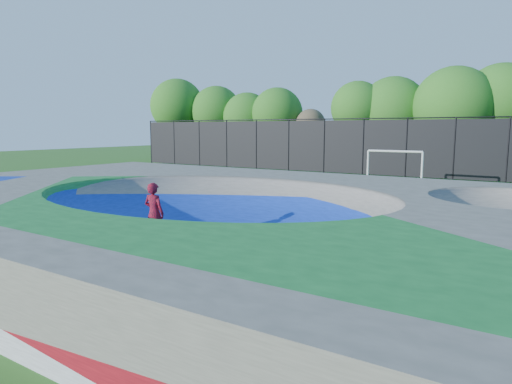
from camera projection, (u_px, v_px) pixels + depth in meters
ground at (211, 242)px, 13.40m from camera, size 120.00×120.00×0.00m
skate_deck at (211, 217)px, 13.29m from camera, size 22.00×14.00×1.50m
skater at (154, 213)px, 13.09m from camera, size 0.69×0.49×1.78m
skateboard at (155, 242)px, 13.21m from camera, size 0.78×0.23×0.05m
soccer_goal at (394, 162)px, 25.72m from camera, size 3.18×0.12×2.10m
fence at (406, 147)px, 30.56m from camera, size 48.09×0.09×4.04m
treeline at (454, 106)px, 33.35m from camera, size 53.57×7.20×8.36m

